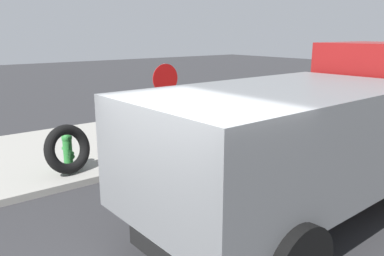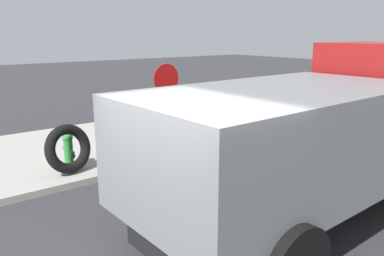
# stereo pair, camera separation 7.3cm
# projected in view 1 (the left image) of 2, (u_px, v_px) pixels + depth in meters

# --- Properties ---
(sidewalk_curb) EXTENTS (36.00, 5.00, 0.15)m
(sidewalk_curb) POSITION_uv_depth(u_px,v_px,m) (20.00, 160.00, 9.75)
(sidewalk_curb) COLOR #99968E
(sidewalk_curb) RESTS_ON ground
(fire_hydrant) EXTENTS (0.24, 0.54, 0.83)m
(fire_hydrant) POSITION_uv_depth(u_px,v_px,m) (68.00, 149.00, 8.87)
(fire_hydrant) COLOR #2D8438
(fire_hydrant) RESTS_ON sidewalk_curb
(loose_tire) EXTENTS (1.17, 0.67, 1.12)m
(loose_tire) POSITION_uv_depth(u_px,v_px,m) (68.00, 149.00, 8.47)
(loose_tire) COLOR black
(loose_tire) RESTS_ON sidewalk_curb
(stop_sign) EXTENTS (0.76, 0.08, 2.28)m
(stop_sign) POSITION_uv_depth(u_px,v_px,m) (165.00, 91.00, 9.98)
(stop_sign) COLOR gray
(stop_sign) RESTS_ON sidewalk_curb
(dump_truck_gray) EXTENTS (7.05, 2.91, 3.00)m
(dump_truck_gray) POSITION_uv_depth(u_px,v_px,m) (326.00, 127.00, 6.69)
(dump_truck_gray) COLOR slate
(dump_truck_gray) RESTS_ON ground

